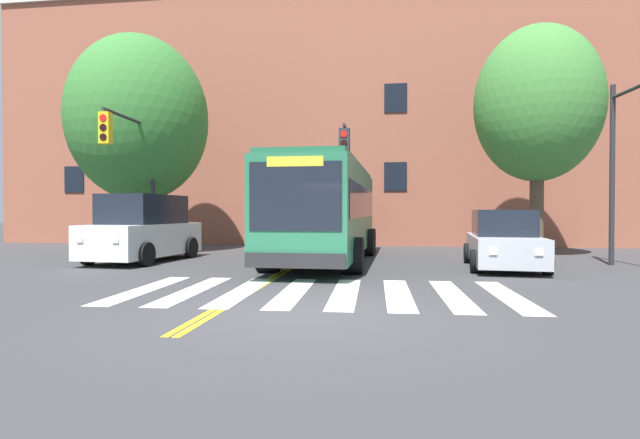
# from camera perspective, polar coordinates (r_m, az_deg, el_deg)

# --- Properties ---
(ground_plane) EXTENTS (120.00, 120.00, 0.00)m
(ground_plane) POSITION_cam_1_polar(r_m,az_deg,el_deg) (8.52, -1.90, -10.74)
(ground_plane) COLOR #38383A
(crosswalk) EXTENTS (8.37, 4.23, 0.01)m
(crosswalk) POSITION_cam_1_polar(r_m,az_deg,el_deg) (10.68, -0.10, -8.33)
(crosswalk) COLOR white
(crosswalk) RESTS_ON ground
(lane_line_yellow_inner) EXTENTS (0.12, 36.00, 0.01)m
(lane_line_yellow_inner) POSITION_cam_1_polar(r_m,az_deg,el_deg) (24.69, 0.75, -3.04)
(lane_line_yellow_inner) COLOR gold
(lane_line_yellow_inner) RESTS_ON ground
(lane_line_yellow_outer) EXTENTS (0.12, 36.00, 0.01)m
(lane_line_yellow_outer) POSITION_cam_1_polar(r_m,az_deg,el_deg) (24.67, 1.12, -3.04)
(lane_line_yellow_outer) COLOR gold
(lane_line_yellow_outer) RESTS_ON ground
(city_bus) EXTENTS (3.12, 10.70, 3.29)m
(city_bus) POSITION_cam_1_polar(r_m,az_deg,el_deg) (17.09, 0.84, 1.09)
(city_bus) COLOR #28704C
(city_bus) RESTS_ON ground
(car_white_near_lane) EXTENTS (2.58, 4.92, 2.29)m
(car_white_near_lane) POSITION_cam_1_polar(r_m,az_deg,el_deg) (18.19, -19.53, -1.13)
(car_white_near_lane) COLOR white
(car_white_near_lane) RESTS_ON ground
(car_silver_far_lane) EXTENTS (2.39, 4.58, 1.77)m
(car_silver_far_lane) POSITION_cam_1_polar(r_m,az_deg,el_deg) (16.04, 20.23, -2.41)
(car_silver_far_lane) COLOR #B7BABF
(car_silver_far_lane) RESTS_ON ground
(traffic_light_far_corner) EXTENTS (0.44, 3.83, 5.41)m
(traffic_light_far_corner) POSITION_cam_1_polar(r_m,az_deg,el_deg) (19.16, -20.42, 6.66)
(traffic_light_far_corner) COLOR #28282D
(traffic_light_far_corner) RESTS_ON ground
(traffic_light_overhead) EXTENTS (0.35, 2.75, 4.85)m
(traffic_light_overhead) POSITION_cam_1_polar(r_m,az_deg,el_deg) (17.77, 3.03, 5.95)
(traffic_light_overhead) COLOR #28282D
(traffic_light_overhead) RESTS_ON ground
(street_tree_curbside_large) EXTENTS (6.01, 5.72, 8.84)m
(street_tree_curbside_large) POSITION_cam_1_polar(r_m,az_deg,el_deg) (21.30, 23.59, 11.98)
(street_tree_curbside_large) COLOR brown
(street_tree_curbside_large) RESTS_ON ground
(street_tree_curbside_small) EXTENTS (7.57, 7.74, 8.99)m
(street_tree_curbside_small) POSITION_cam_1_polar(r_m,az_deg,el_deg) (22.34, -19.98, 10.78)
(street_tree_curbside_small) COLOR brown
(street_tree_curbside_small) RESTS_ON ground
(building_facade) EXTENTS (42.61, 6.33, 13.70)m
(building_facade) POSITION_cam_1_polar(r_m,az_deg,el_deg) (28.27, 8.55, 11.41)
(building_facade) COLOR #9E5642
(building_facade) RESTS_ON ground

